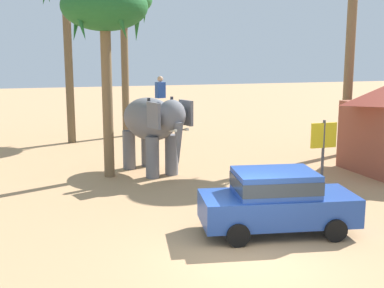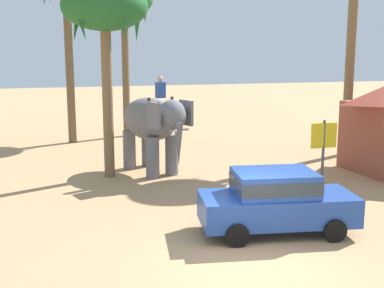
{
  "view_description": "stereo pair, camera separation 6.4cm",
  "coord_description": "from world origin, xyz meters",
  "px_view_note": "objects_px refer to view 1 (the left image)",
  "views": [
    {
      "loc": [
        -4.54,
        -10.13,
        4.8
      ],
      "look_at": [
        0.54,
        6.36,
        1.6
      ],
      "focal_mm": 46.79,
      "sensor_mm": 36.0,
      "label": 1
    },
    {
      "loc": [
        -4.48,
        -10.15,
        4.8
      ],
      "look_at": [
        0.54,
        6.36,
        1.6
      ],
      "focal_mm": 46.79,
      "sensor_mm": 36.0,
      "label": 2
    }
  ],
  "objects_px": {
    "car_sedan_foreground": "(277,199)",
    "palm_tree_near_hut": "(123,5)",
    "signboard_yellow": "(323,140)",
    "elephant_with_mahout": "(153,124)",
    "palm_tree_left_of_road": "(105,11)"
  },
  "relations": [
    {
      "from": "car_sedan_foreground",
      "to": "palm_tree_left_of_road",
      "type": "bearing_deg",
      "value": 114.67
    },
    {
      "from": "palm_tree_near_hut",
      "to": "palm_tree_left_of_road",
      "type": "height_order",
      "value": "palm_tree_near_hut"
    },
    {
      "from": "car_sedan_foreground",
      "to": "palm_tree_near_hut",
      "type": "distance_m",
      "value": 17.98
    },
    {
      "from": "palm_tree_near_hut",
      "to": "signboard_yellow",
      "type": "xyz_separation_m",
      "value": [
        4.92,
        -12.9,
        -5.65
      ]
    },
    {
      "from": "elephant_with_mahout",
      "to": "palm_tree_near_hut",
      "type": "bearing_deg",
      "value": 86.9
    },
    {
      "from": "car_sedan_foreground",
      "to": "elephant_with_mahout",
      "type": "relative_size",
      "value": 1.08
    },
    {
      "from": "palm_tree_near_hut",
      "to": "elephant_with_mahout",
      "type": "bearing_deg",
      "value": -93.1
    },
    {
      "from": "car_sedan_foreground",
      "to": "palm_tree_near_hut",
      "type": "xyz_separation_m",
      "value": [
        -1.16,
        16.76,
        6.41
      ]
    },
    {
      "from": "signboard_yellow",
      "to": "elephant_with_mahout",
      "type": "bearing_deg",
      "value": 145.5
    },
    {
      "from": "elephant_with_mahout",
      "to": "signboard_yellow",
      "type": "height_order",
      "value": "elephant_with_mahout"
    },
    {
      "from": "palm_tree_left_of_road",
      "to": "car_sedan_foreground",
      "type": "bearing_deg",
      "value": -65.33
    },
    {
      "from": "palm_tree_near_hut",
      "to": "palm_tree_left_of_road",
      "type": "distance_m",
      "value": 9.64
    },
    {
      "from": "elephant_with_mahout",
      "to": "palm_tree_left_of_road",
      "type": "bearing_deg",
      "value": -176.05
    },
    {
      "from": "elephant_with_mahout",
      "to": "palm_tree_left_of_road",
      "type": "relative_size",
      "value": 0.55
    },
    {
      "from": "car_sedan_foreground",
      "to": "elephant_with_mahout",
      "type": "bearing_deg",
      "value": 102.35
    }
  ]
}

